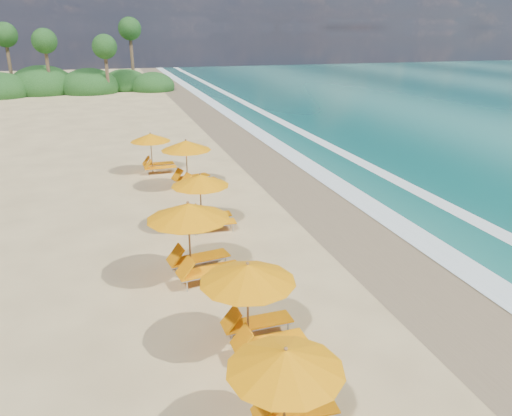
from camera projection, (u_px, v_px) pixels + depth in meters
The scene contains 10 objects.
ground at pixel (256, 241), 17.13m from camera, with size 160.00×160.00×0.00m, color #D0B87A.
wet_sand at pixel (360, 228), 18.21m from camera, with size 4.00×160.00×0.01m, color #84714E.
surf_foam at pixel (424, 220), 18.93m from camera, with size 4.00×160.00×0.01m.
station_0 at pixel (294, 390), 8.40m from camera, with size 2.24×2.08×2.04m.
station_1 at pixel (255, 300), 11.06m from camera, with size 2.39×2.22×2.17m.
station_2 at pixel (196, 235), 14.19m from camera, with size 2.84×2.70×2.40m.
station_3 at pixel (205, 198), 17.83m from camera, with size 2.30×2.13×2.10m.
station_4 at pixel (190, 160), 22.42m from camera, with size 2.86×2.79×2.27m.
station_5 at pixel (154, 150), 24.93m from camera, with size 2.22×2.05×2.04m.
treeline at pixel (52, 84), 55.08m from camera, with size 25.80×8.80×9.74m.
Camera 1 is at (-4.52, -15.05, 6.91)m, focal length 34.92 mm.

